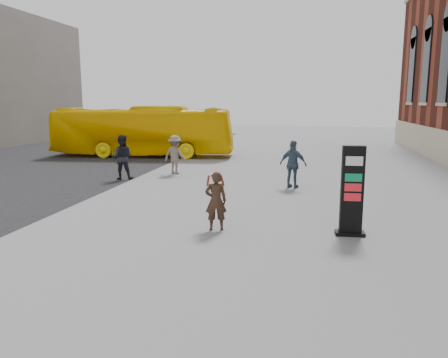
% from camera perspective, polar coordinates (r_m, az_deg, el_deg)
% --- Properties ---
extents(ground, '(100.00, 100.00, 0.00)m').
position_cam_1_polar(ground, '(10.81, -2.35, -7.75)').
color(ground, '#9E9EA3').
extents(info_pylon, '(0.74, 0.40, 2.25)m').
position_cam_1_polar(info_pylon, '(11.24, 16.37, -1.53)').
color(info_pylon, black).
rests_on(info_pylon, ground).
extents(woman, '(0.69, 0.65, 1.55)m').
position_cam_1_polar(woman, '(11.29, -1.08, -2.78)').
color(woman, '#332517').
rests_on(woman, ground).
extents(bus, '(11.07, 3.52, 3.03)m').
position_cam_1_polar(bus, '(27.13, -10.53, 6.15)').
color(bus, '#FACE02').
rests_on(bus, road).
extents(pedestrian_a, '(1.08, 0.93, 1.91)m').
position_cam_1_polar(pedestrian_a, '(19.22, -13.19, 2.79)').
color(pedestrian_a, black).
rests_on(pedestrian_a, ground).
extents(pedestrian_b, '(1.28, 0.93, 1.78)m').
position_cam_1_polar(pedestrian_b, '(20.21, -6.39, 3.16)').
color(pedestrian_b, '#796A5E').
rests_on(pedestrian_b, ground).
extents(pedestrian_c, '(1.17, 0.79, 1.85)m').
position_cam_1_polar(pedestrian_c, '(16.99, 9.03, 1.90)').
color(pedestrian_c, '#3E5464').
rests_on(pedestrian_c, ground).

